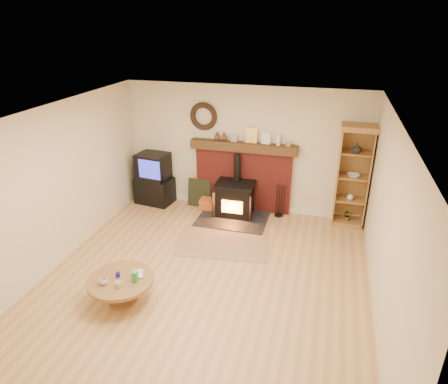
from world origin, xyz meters
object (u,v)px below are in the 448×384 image
(wood_stove, at_px, (235,200))
(coffee_table, at_px, (121,283))
(tv_unit, at_px, (154,180))
(curio_cabinet, at_px, (353,176))

(wood_stove, xyz_separation_m, coffee_table, (-0.92, -3.08, -0.03))
(tv_unit, relative_size, curio_cabinet, 0.56)
(wood_stove, height_order, tv_unit, wood_stove)
(tv_unit, relative_size, coffee_table, 1.20)
(wood_stove, relative_size, tv_unit, 1.24)
(wood_stove, relative_size, coffee_table, 1.49)
(curio_cabinet, bearing_deg, coffee_table, -133.28)
(wood_stove, distance_m, tv_unit, 1.89)
(tv_unit, height_order, curio_cabinet, curio_cabinet)
(tv_unit, bearing_deg, coffee_table, -73.89)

